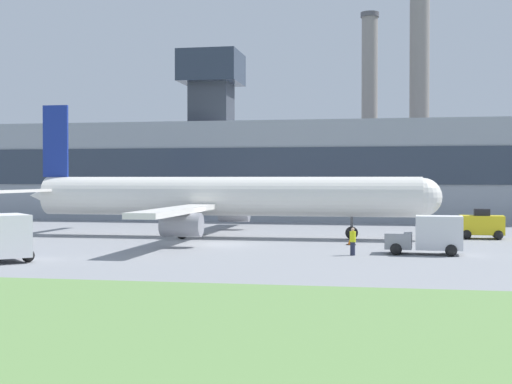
{
  "coord_description": "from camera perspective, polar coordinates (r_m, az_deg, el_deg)",
  "views": [
    {
      "loc": [
        11.27,
        -47.26,
        4.49
      ],
      "look_at": [
        1.53,
        5.81,
        3.48
      ],
      "focal_mm": 50.0,
      "sensor_mm": 36.0,
      "label": 1
    }
  ],
  "objects": [
    {
      "name": "baggage_truck",
      "position": [
        41.31,
        -19.47,
        -3.5
      ],
      "size": [
        4.82,
        4.95,
        2.57
      ],
      "color": "#2D4C93",
      "rests_on": "ground_plane"
    },
    {
      "name": "traffic_cone_near_nose",
      "position": [
        48.77,
        7.61,
        -3.83
      ],
      "size": [
        0.64,
        0.64,
        0.7
      ],
      "color": "black",
      "rests_on": "ground_plane"
    },
    {
      "name": "ground_plane",
      "position": [
        48.79,
        -3.01,
        -4.2
      ],
      "size": [
        400.0,
        400.0,
        0.0
      ],
      "primitive_type": "plane",
      "color": "gray"
    },
    {
      "name": "smokestack_left",
      "position": [
        106.22,
        9.07,
        6.47
      ],
      "size": [
        2.68,
        2.68,
        28.77
      ],
      "color": "gray",
      "rests_on": "ground_plane"
    },
    {
      "name": "fuel_truck",
      "position": [
        43.46,
        13.71,
        -3.42
      ],
      "size": [
        4.57,
        2.62,
        2.29
      ],
      "color": "gray",
      "rests_on": "ground_plane"
    },
    {
      "name": "terminal_building",
      "position": [
        79.71,
        1.99,
        1.82
      ],
      "size": [
        67.77,
        13.33,
        18.84
      ],
      "color": "#8C939E",
      "rests_on": "ground_plane"
    },
    {
      "name": "pushback_tug",
      "position": [
        55.84,
        17.61,
        -2.57
      ],
      "size": [
        3.29,
        2.42,
        2.23
      ],
      "color": "yellow",
      "rests_on": "ground_plane"
    },
    {
      "name": "ground_crew_person",
      "position": [
        42.07,
        7.74,
        -3.92
      ],
      "size": [
        0.46,
        0.46,
        1.63
      ],
      "color": "#23283D",
      "rests_on": "ground_plane"
    },
    {
      "name": "airplane",
      "position": [
        54.55,
        -2.9,
        -0.43
      ],
      "size": [
        32.27,
        31.04,
        10.34
      ],
      "color": "white",
      "rests_on": "ground_plane"
    },
    {
      "name": "smokestack_right",
      "position": [
        106.93,
        12.94,
        8.38
      ],
      "size": [
        3.26,
        3.26,
        36.0
      ],
      "color": "gray",
      "rests_on": "ground_plane"
    }
  ]
}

